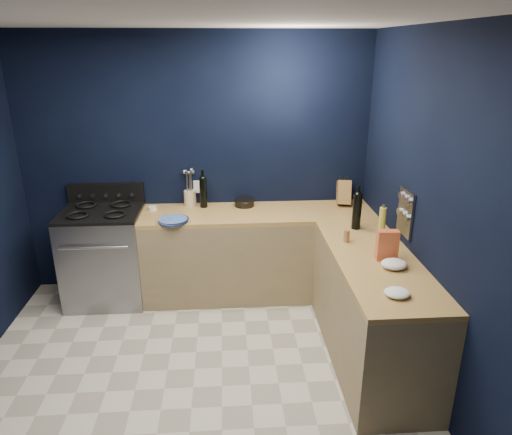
{
  "coord_description": "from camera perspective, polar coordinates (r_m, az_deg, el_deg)",
  "views": [
    {
      "loc": [
        0.28,
        -2.92,
        2.45
      ],
      "look_at": [
        0.55,
        1.0,
        1.0
      ],
      "focal_mm": 32.78,
      "sensor_mm": 36.0,
      "label": 1
    }
  ],
  "objects": [
    {
      "name": "plate_stack",
      "position": [
        4.42,
        -10.09,
        -0.35
      ],
      "size": [
        0.32,
        0.32,
        0.03
      ],
      "primitive_type": "cylinder",
      "rotation": [
        0.0,
        0.0,
        -0.22
      ],
      "color": "#3747A6",
      "rests_on": "top_back"
    },
    {
      "name": "backguard",
      "position": [
        5.0,
        -17.81,
        2.89
      ],
      "size": [
        0.76,
        0.06,
        0.2
      ],
      "primitive_type": "cube",
      "color": "black",
      "rests_on": "gas_range"
    },
    {
      "name": "wine_bottle_back",
      "position": [
        4.75,
        -6.44,
        3.04
      ],
      "size": [
        0.08,
        0.08,
        0.31
      ],
      "primitive_type": "cylinder",
      "rotation": [
        0.0,
        0.0,
        -0.01
      ],
      "color": "black",
      "rests_on": "top_back"
    },
    {
      "name": "ceiling",
      "position": [
        2.93,
        -10.24,
        23.07
      ],
      "size": [
        3.5,
        3.5,
        0.02
      ],
      "primitive_type": "cube",
      "color": "silver",
      "rests_on": "ground"
    },
    {
      "name": "ramekin",
      "position": [
        4.79,
        -12.49,
        1.11
      ],
      "size": [
        0.09,
        0.09,
        0.03
      ],
      "primitive_type": "cylinder",
      "rotation": [
        0.0,
        0.0,
        0.05
      ],
      "color": "white",
      "rests_on": "top_back"
    },
    {
      "name": "wall_right",
      "position": [
        3.47,
        21.59,
        -0.6
      ],
      "size": [
        0.02,
        3.5,
        2.6
      ],
      "primitive_type": "cube",
      "color": "black",
      "rests_on": "ground"
    },
    {
      "name": "wall_back",
      "position": [
        4.83,
        -7.2,
        6.32
      ],
      "size": [
        3.5,
        0.02,
        2.6
      ],
      "primitive_type": "cube",
      "color": "black",
      "rests_on": "ground"
    },
    {
      "name": "crouton_bag",
      "position": [
        3.71,
        15.7,
        -3.27
      ],
      "size": [
        0.16,
        0.08,
        0.24
      ],
      "primitive_type": "cube",
      "rotation": [
        0.0,
        0.0,
        -0.04
      ],
      "color": "#A32736",
      "rests_on": "top_right"
    },
    {
      "name": "wine_bottle_right",
      "position": [
        4.25,
        12.2,
        0.71
      ],
      "size": [
        0.09,
        0.09,
        0.32
      ],
      "primitive_type": "cylinder",
      "rotation": [
        0.0,
        0.0,
        0.16
      ],
      "color": "black",
      "rests_on": "top_right"
    },
    {
      "name": "cab_back",
      "position": [
        4.81,
        0.24,
        -4.56
      ],
      "size": [
        2.3,
        0.63,
        0.86
      ],
      "primitive_type": "cube",
      "color": "#8A754F",
      "rests_on": "floor"
    },
    {
      "name": "gas_range",
      "position": [
        4.92,
        -17.86,
        -4.62
      ],
      "size": [
        0.76,
        0.66,
        0.92
      ],
      "primitive_type": "cube",
      "color": "gray",
      "rests_on": "floor"
    },
    {
      "name": "spice_panel",
      "position": [
        3.97,
        17.79,
        0.6
      ],
      "size": [
        0.02,
        0.28,
        0.38
      ],
      "primitive_type": "cube",
      "color": "gray",
      "rests_on": "wall_right"
    },
    {
      "name": "oil_bottle",
      "position": [
        4.15,
        15.13,
        -0.51
      ],
      "size": [
        0.07,
        0.07,
        0.26
      ],
      "primitive_type": "cylinder",
      "rotation": [
        0.0,
        0.0,
        0.1
      ],
      "color": "gold",
      "rests_on": "top_right"
    },
    {
      "name": "cab_right",
      "position": [
        3.96,
        13.88,
        -11.08
      ],
      "size": [
        0.63,
        1.67,
        0.86
      ],
      "primitive_type": "cube",
      "color": "#8A754F",
      "rests_on": "floor"
    },
    {
      "name": "spice_jar_near",
      "position": [
        3.98,
        11.0,
        -2.22
      ],
      "size": [
        0.06,
        0.06,
        0.11
      ],
      "primitive_type": "cylinder",
      "rotation": [
        0.0,
        0.0,
        0.23
      ],
      "color": "olive",
      "rests_on": "top_right"
    },
    {
      "name": "towel_front",
      "position": [
        3.61,
        16.49,
        -5.46
      ],
      "size": [
        0.21,
        0.18,
        0.07
      ],
      "primitive_type": "ellipsoid",
      "rotation": [
        0.0,
        0.0,
        0.11
      ],
      "color": "white",
      "rests_on": "top_right"
    },
    {
      "name": "towel_end",
      "position": [
        3.24,
        16.84,
        -8.78
      ],
      "size": [
        0.2,
        0.19,
        0.05
      ],
      "primitive_type": "ellipsoid",
      "rotation": [
        0.0,
        0.0,
        0.25
      ],
      "color": "white",
      "rests_on": "top_right"
    },
    {
      "name": "lemon_basket",
      "position": [
        4.79,
        -1.41,
        1.86
      ],
      "size": [
        0.24,
        0.24,
        0.08
      ],
      "primitive_type": "cylinder",
      "rotation": [
        0.0,
        0.0,
        0.24
      ],
      "color": "black",
      "rests_on": "top_back"
    },
    {
      "name": "top_right",
      "position": [
        3.75,
        14.45,
        -5.19
      ],
      "size": [
        0.63,
        1.67,
        0.04
      ],
      "primitive_type": "cube",
      "color": "brown",
      "rests_on": "cab_right"
    },
    {
      "name": "utensil_crock",
      "position": [
        4.85,
        -8.05,
        2.39
      ],
      "size": [
        0.16,
        0.16,
        0.15
      ],
      "primitive_type": "cylinder",
      "rotation": [
        0.0,
        0.0,
        -0.43
      ],
      "color": "beige",
      "rests_on": "top_back"
    },
    {
      "name": "oven_door",
      "position": [
        4.65,
        -18.71,
        -6.35
      ],
      "size": [
        0.59,
        0.02,
        0.42
      ],
      "primitive_type": "cube",
      "color": "black",
      "rests_on": "gas_range"
    },
    {
      "name": "top_back",
      "position": [
        4.64,
        0.25,
        0.49
      ],
      "size": [
        2.3,
        0.63,
        0.04
      ],
      "primitive_type": "cube",
      "color": "brown",
      "rests_on": "cab_back"
    },
    {
      "name": "knife_block",
      "position": [
        4.91,
        10.64,
        3.02
      ],
      "size": [
        0.18,
        0.3,
        0.3
      ],
      "primitive_type": "cube",
      "rotation": [
        -0.31,
        0.0,
        -0.16
      ],
      "color": "brown",
      "rests_on": "top_back"
    },
    {
      "name": "cooktop",
      "position": [
        4.75,
        -18.47,
        0.59
      ],
      "size": [
        0.76,
        0.66,
        0.03
      ],
      "primitive_type": "cube",
      "color": "black",
      "rests_on": "gas_range"
    },
    {
      "name": "spice_jar_far",
      "position": [
        3.95,
        15.19,
        -2.92
      ],
      "size": [
        0.05,
        0.05,
        0.08
      ],
      "primitive_type": "cylinder",
      "rotation": [
        0.0,
        0.0,
        0.28
      ],
      "color": "olive",
      "rests_on": "top_right"
    },
    {
      "name": "floor",
      "position": [
        3.83,
        -7.66,
        -19.96
      ],
      "size": [
        3.5,
        3.5,
        0.02
      ],
      "primitive_type": "cube",
      "color": "beige",
      "rests_on": "ground"
    },
    {
      "name": "wall_outlet",
      "position": [
        4.86,
        -7.1,
        3.75
      ],
      "size": [
        0.09,
        0.02,
        0.13
      ],
      "primitive_type": "cube",
      "color": "white",
      "rests_on": "wall_back"
    }
  ]
}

